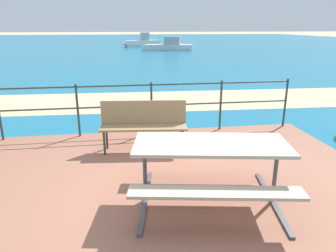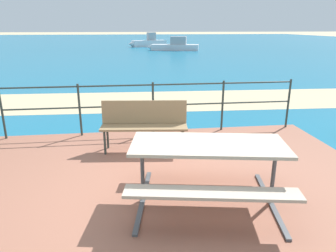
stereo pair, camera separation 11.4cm
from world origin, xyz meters
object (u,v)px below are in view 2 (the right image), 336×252
picnic_table (208,157)px  boat_mid (148,42)px  boat_near (175,46)px  park_bench (144,121)px

picnic_table → boat_mid: size_ratio=0.48×
picnic_table → boat_near: (3.57, 26.45, -0.24)m
boat_near → boat_mid: 6.23m
boat_near → boat_mid: size_ratio=1.13×
boat_mid → park_bench: bearing=65.4°
boat_near → boat_mid: (-2.11, 5.86, 0.02)m
picnic_table → boat_near: size_ratio=0.42×
picnic_table → boat_near: bearing=92.3°
park_bench → boat_mid: boat_mid is taller
picnic_table → park_bench: bearing=119.6°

